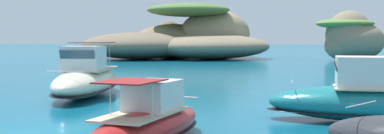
{
  "coord_description": "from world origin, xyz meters",
  "views": [
    {
      "loc": [
        8.98,
        -16.43,
        3.44
      ],
      "look_at": [
        2.28,
        17.68,
        1.3
      ],
      "focal_mm": 46.67,
      "sensor_mm": 36.0,
      "label": 1
    }
  ],
  "objects": [
    {
      "name": "motorboat_teal",
      "position": [
        12.45,
        4.44,
        0.88
      ],
      "size": [
        9.01,
        2.96,
        2.63
      ],
      "color": "#19727A",
      "rests_on": "ground"
    },
    {
      "name": "motorboat_cream",
      "position": [
        -2.52,
        10.42,
        0.98
      ],
      "size": [
        4.46,
        10.19,
        3.08
      ],
      "color": "beige",
      "rests_on": "ground"
    },
    {
      "name": "islet_large",
      "position": [
        -7.36,
        60.86,
        2.99
      ],
      "size": [
        33.82,
        27.25,
        8.62
      ],
      "color": "#84755B",
      "rests_on": "ground"
    },
    {
      "name": "islet_small",
      "position": [
        17.45,
        57.87,
        3.17
      ],
      "size": [
        11.23,
        11.31,
        7.13
      ],
      "color": "#84755B",
      "rests_on": "ground"
    },
    {
      "name": "motorboat_red",
      "position": [
        4.6,
        -1.25,
        0.68
      ],
      "size": [
        3.19,
        7.05,
        2.14
      ],
      "color": "red",
      "rests_on": "ground"
    },
    {
      "name": "ground_plane",
      "position": [
        0.0,
        0.0,
        0.0
      ],
      "size": [
        400.0,
        400.0,
        0.0
      ],
      "primitive_type": "plane",
      "color": "#0C5B7A"
    }
  ]
}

